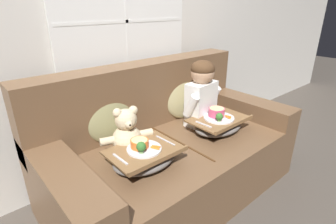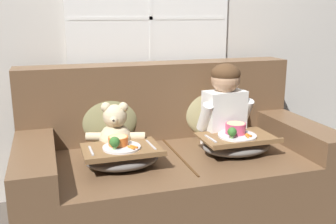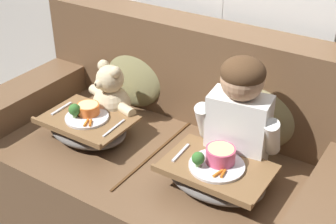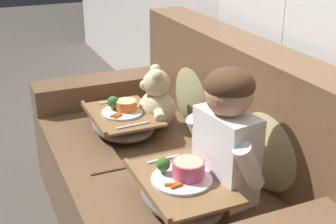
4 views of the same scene
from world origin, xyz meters
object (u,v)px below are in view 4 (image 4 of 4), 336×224
throw_pillow_behind_teddy (195,86)px  lap_tray_teddy (123,121)px  throw_pillow_behind_child (273,140)px  lap_tray_child (182,190)px  teddy_bear (156,102)px  couch (184,177)px  child_figure (227,128)px

throw_pillow_behind_teddy → lap_tray_teddy: (-0.00, -0.41, -0.13)m
throw_pillow_behind_child → lap_tray_child: 0.43m
throw_pillow_behind_teddy → teddy_bear: 0.23m
couch → lap_tray_teddy: (-0.36, -0.19, 0.18)m
child_figure → couch: bearing=-179.2°
couch → throw_pillow_behind_teddy: size_ratio=4.66×
throw_pillow_behind_teddy → child_figure: bearing=-17.1°
lap_tray_teddy → throw_pillow_behind_child: bearing=29.8°
throw_pillow_behind_child → throw_pillow_behind_teddy: size_ratio=1.08×
couch → throw_pillow_behind_teddy: couch is taller
throw_pillow_behind_child → lap_tray_child: (-0.00, -0.41, -0.13)m
child_figure → lap_tray_child: 0.30m
couch → lap_tray_child: couch is taller
throw_pillow_behind_teddy → teddy_bear: (-0.00, -0.22, -0.06)m
throw_pillow_behind_child → lap_tray_child: size_ratio=0.96×
couch → throw_pillow_behind_teddy: (-0.36, 0.23, 0.31)m
throw_pillow_behind_child → child_figure: child_figure is taller
throw_pillow_behind_child → lap_tray_child: bearing=-90.1°
couch → lap_tray_child: size_ratio=4.14×
throw_pillow_behind_teddy → child_figure: 0.75m
throw_pillow_behind_teddy → lap_tray_child: (0.71, -0.41, -0.13)m
throw_pillow_behind_child → lap_tray_teddy: bearing=-150.2°
couch → teddy_bear: (-0.36, 0.00, 0.26)m
throw_pillow_behind_teddy → lap_tray_teddy: size_ratio=0.93×
child_figure → lap_tray_teddy: 0.78m
couch → lap_tray_teddy: size_ratio=4.32×
throw_pillow_behind_child → lap_tray_teddy: 0.84m
lap_tray_teddy → lap_tray_child: bearing=0.0°
teddy_bear → lap_tray_teddy: 0.20m
teddy_bear → lap_tray_child: teddy_bear is taller
throw_pillow_behind_teddy → child_figure: (0.72, -0.22, 0.09)m
couch → lap_tray_child: bearing=-27.4°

